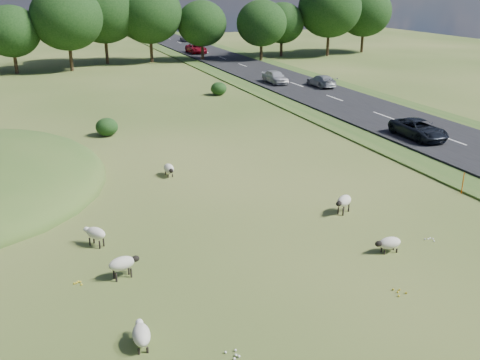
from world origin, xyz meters
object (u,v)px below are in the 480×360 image
(sheep_2, at_px, (344,201))
(car_0, at_px, (419,129))
(marker_post, at_px, (463,183))
(sheep_5, at_px, (389,243))
(car_4, at_px, (186,38))
(sheep_4, at_px, (123,263))
(car_5, at_px, (321,81))
(sheep_3, at_px, (95,233))
(sheep_0, at_px, (169,169))
(car_3, at_px, (196,48))
(car_2, at_px, (275,77))
(sheep_1, at_px, (141,334))

(sheep_2, distance_m, car_0, 15.18)
(marker_post, relative_size, car_0, 0.25)
(sheep_5, relative_size, car_4, 0.29)
(sheep_4, relative_size, car_5, 0.30)
(sheep_3, relative_size, car_4, 0.28)
(marker_post, relative_size, sheep_0, 0.96)
(sheep_2, bearing_deg, car_4, -132.67)
(sheep_0, bearing_deg, sheep_5, 26.01)
(marker_post, xyz_separation_m, car_4, (8.41, 81.43, 0.27))
(car_0, bearing_deg, car_5, 79.54)
(sheep_2, relative_size, car_3, 0.25)
(car_2, bearing_deg, car_0, -90.00)
(car_4, relative_size, car_5, 0.98)
(car_0, relative_size, car_4, 1.12)
(sheep_1, height_order, car_4, car_4)
(sheep_1, bearing_deg, car_4, -11.37)
(car_0, bearing_deg, car_4, 86.98)
(sheep_5, bearing_deg, sheep_2, -91.04)
(marker_post, height_order, car_4, car_4)
(marker_post, bearing_deg, sheep_5, -152.23)
(sheep_5, height_order, car_2, car_2)
(marker_post, height_order, car_3, car_3)
(sheep_4, relative_size, car_0, 0.27)
(car_4, bearing_deg, sheep_5, 79.21)
(marker_post, height_order, sheep_2, marker_post)
(car_4, height_order, car_5, car_5)
(sheep_1, height_order, car_0, car_0)
(car_3, distance_m, car_4, 18.73)
(sheep_0, xyz_separation_m, car_0, (18.76, 0.58, 0.46))
(car_4, bearing_deg, sheep_4, 71.93)
(sheep_0, xyz_separation_m, car_3, (18.76, 54.35, 0.52))
(sheep_3, bearing_deg, car_4, -57.61)
(car_3, bearing_deg, car_5, -83.47)
(sheep_4, distance_m, car_0, 26.05)
(marker_post, relative_size, sheep_5, 0.97)
(sheep_3, height_order, car_5, car_5)
(sheep_0, xyz_separation_m, car_2, (18.76, 24.83, 0.52))
(car_3, bearing_deg, marker_post, -94.18)
(car_2, distance_m, car_4, 48.01)
(sheep_5, bearing_deg, car_4, -95.99)
(car_4, bearing_deg, car_5, 90.00)
(sheep_5, relative_size, car_5, 0.29)
(marker_post, distance_m, car_2, 33.88)
(sheep_1, height_order, sheep_3, sheep_3)
(sheep_0, xyz_separation_m, sheep_5, (6.25, -12.90, -0.01))
(sheep_0, distance_m, sheep_4, 11.77)
(sheep_0, bearing_deg, car_4, 162.93)
(sheep_4, xyz_separation_m, car_2, (23.44, 35.62, 0.34))
(car_3, relative_size, car_4, 1.23)
(sheep_3, bearing_deg, marker_post, -131.80)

